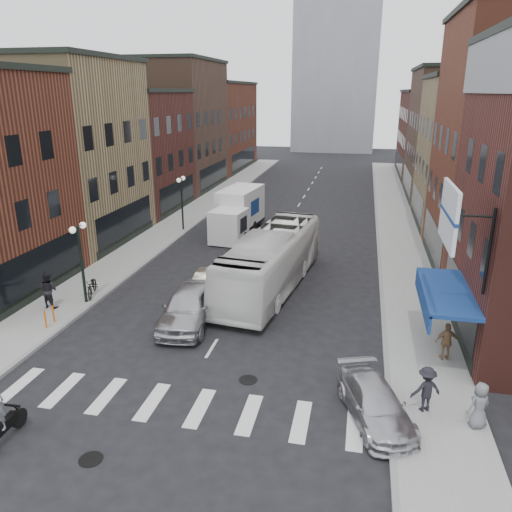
# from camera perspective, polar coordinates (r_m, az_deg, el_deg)

# --- Properties ---
(ground) EXTENTS (160.00, 160.00, 0.00)m
(ground) POSITION_cam_1_polar(r_m,az_deg,el_deg) (20.15, -5.93, -11.79)
(ground) COLOR black
(ground) RESTS_ON ground
(sidewalk_left) EXTENTS (3.00, 74.00, 0.15)m
(sidewalk_left) POSITION_cam_1_polar(r_m,az_deg,el_deg) (42.23, -7.86, 4.43)
(sidewalk_left) COLOR gray
(sidewalk_left) RESTS_ON ground
(sidewalk_right) EXTENTS (3.00, 74.00, 0.15)m
(sidewalk_right) POSITION_cam_1_polar(r_m,az_deg,el_deg) (39.91, 15.83, 3.09)
(sidewalk_right) COLOR gray
(sidewalk_right) RESTS_ON ground
(curb_left) EXTENTS (0.20, 74.00, 0.16)m
(curb_left) POSITION_cam_1_polar(r_m,az_deg,el_deg) (41.77, -5.91, 4.25)
(curb_left) COLOR gray
(curb_left) RESTS_ON ground
(curb_right) EXTENTS (0.20, 74.00, 0.16)m
(curb_right) POSITION_cam_1_polar(r_m,az_deg,el_deg) (39.84, 13.67, 3.13)
(curb_right) COLOR gray
(curb_right) RESTS_ON ground
(crosswalk_stripes) EXTENTS (12.00, 2.20, 0.01)m
(crosswalk_stripes) POSITION_cam_1_polar(r_m,az_deg,el_deg) (17.77, -8.99, -16.47)
(crosswalk_stripes) COLOR silver
(crosswalk_stripes) RESTS_ON ground
(bldg_left_mid_a) EXTENTS (10.30, 10.20, 12.30)m
(bldg_left_mid_a) POSITION_cam_1_polar(r_m,az_deg,el_deg) (37.04, -22.26, 10.90)
(bldg_left_mid_a) COLOR olive
(bldg_left_mid_a) RESTS_ON ground
(bldg_left_mid_b) EXTENTS (10.30, 10.20, 10.30)m
(bldg_left_mid_b) POSITION_cam_1_polar(r_m,az_deg,el_deg) (45.73, -15.12, 11.51)
(bldg_left_mid_b) COLOR #4B211A
(bldg_left_mid_b) RESTS_ON ground
(bldg_left_far_a) EXTENTS (10.30, 12.20, 13.30)m
(bldg_left_far_a) POSITION_cam_1_polar(r_m,az_deg,el_deg) (55.60, -10.05, 14.50)
(bldg_left_far_a) COLOR #4E3527
(bldg_left_far_a) RESTS_ON ground
(bldg_left_far_b) EXTENTS (10.30, 16.20, 11.30)m
(bldg_left_far_b) POSITION_cam_1_polar(r_m,az_deg,el_deg) (68.83, -5.57, 14.53)
(bldg_left_far_b) COLOR brown
(bldg_left_far_b) RESTS_ON ground
(bldg_right_mid_b) EXTENTS (10.30, 10.20, 11.30)m
(bldg_right_mid_b) POSITION_cam_1_polar(r_m,az_deg,el_deg) (41.83, 25.39, 10.51)
(bldg_right_mid_b) COLOR olive
(bldg_right_mid_b) RESTS_ON ground
(bldg_right_far_a) EXTENTS (10.30, 12.20, 12.30)m
(bldg_right_far_a) POSITION_cam_1_polar(r_m,az_deg,el_deg) (52.52, 22.89, 12.63)
(bldg_right_far_a) COLOR #4E3527
(bldg_right_far_a) RESTS_ON ground
(bldg_right_far_b) EXTENTS (10.30, 16.20, 10.30)m
(bldg_right_far_b) POSITION_cam_1_polar(r_m,az_deg,el_deg) (66.38, 20.69, 12.91)
(bldg_right_far_b) COLOR #4B211A
(bldg_right_far_b) RESTS_ON ground
(awning_blue) EXTENTS (1.80, 5.00, 0.78)m
(awning_blue) POSITION_cam_1_polar(r_m,az_deg,el_deg) (20.70, 20.45, -3.99)
(awning_blue) COLOR navy
(awning_blue) RESTS_ON ground
(billboard_sign) EXTENTS (1.52, 3.00, 3.70)m
(billboard_sign) POSITION_cam_1_polar(r_m,az_deg,el_deg) (17.73, 21.45, 4.19)
(billboard_sign) COLOR black
(billboard_sign) RESTS_ON ground
(streetlamp_near) EXTENTS (0.32, 1.22, 4.11)m
(streetlamp_near) POSITION_cam_1_polar(r_m,az_deg,el_deg) (25.33, -19.46, 0.81)
(streetlamp_near) COLOR black
(streetlamp_near) RESTS_ON ground
(streetlamp_far) EXTENTS (0.32, 1.22, 4.11)m
(streetlamp_far) POSITION_cam_1_polar(r_m,az_deg,el_deg) (37.58, -8.50, 7.12)
(streetlamp_far) COLOR black
(streetlamp_far) RESTS_ON ground
(bike_rack) EXTENTS (0.08, 0.68, 0.80)m
(bike_rack) POSITION_cam_1_polar(r_m,az_deg,el_deg) (24.14, -22.54, -6.42)
(bike_rack) COLOR #D8590C
(bike_rack) RESTS_ON sidewalk_left
(box_truck) EXTENTS (2.82, 7.65, 3.24)m
(box_truck) POSITION_cam_1_polar(r_m,az_deg,el_deg) (36.72, -2.14, 4.95)
(box_truck) COLOR silver
(box_truck) RESTS_ON ground
(transit_bus) EXTENTS (4.05, 11.60, 3.16)m
(transit_bus) POSITION_cam_1_polar(r_m,az_deg,el_deg) (26.37, 1.78, -0.49)
(transit_bus) COLOR white
(transit_bus) RESTS_ON ground
(sedan_left_near) EXTENTS (2.44, 5.21, 1.72)m
(sedan_left_near) POSITION_cam_1_polar(r_m,az_deg,el_deg) (22.78, -7.73, -5.72)
(sedan_left_near) COLOR #B5B5BA
(sedan_left_near) RESTS_ON ground
(sedan_left_far) EXTENTS (1.55, 4.09, 1.33)m
(sedan_left_far) POSITION_cam_1_polar(r_m,az_deg,el_deg) (25.55, -5.45, -3.38)
(sedan_left_far) COLOR #BBB197
(sedan_left_far) RESTS_ON ground
(curb_car) EXTENTS (2.93, 4.37, 1.17)m
(curb_car) POSITION_cam_1_polar(r_m,az_deg,el_deg) (17.05, 13.49, -16.07)
(curb_car) COLOR #B5B5BA
(curb_car) RESTS_ON ground
(parked_bicycle) EXTENTS (1.25, 2.01, 1.00)m
(parked_bicycle) POSITION_cam_1_polar(r_m,az_deg,el_deg) (26.79, -18.22, -3.26)
(parked_bicycle) COLOR black
(parked_bicycle) RESTS_ON sidewalk_left
(ped_left_solo) EXTENTS (0.95, 0.65, 1.80)m
(ped_left_solo) POSITION_cam_1_polar(r_m,az_deg,el_deg) (25.89, -22.64, -3.58)
(ped_left_solo) COLOR black
(ped_left_solo) RESTS_ON sidewalk_left
(ped_right_a) EXTENTS (1.13, 0.85, 1.56)m
(ped_right_a) POSITION_cam_1_polar(r_m,az_deg,el_deg) (17.54, 18.87, -14.19)
(ped_right_a) COLOR black
(ped_right_a) RESTS_ON sidewalk_right
(ped_right_b) EXTENTS (0.95, 0.59, 1.52)m
(ped_right_b) POSITION_cam_1_polar(r_m,az_deg,el_deg) (20.83, 20.98, -9.11)
(ped_right_b) COLOR #946F4B
(ped_right_b) RESTS_ON sidewalk_right
(ped_right_c) EXTENTS (0.88, 0.78, 1.52)m
(ped_right_c) POSITION_cam_1_polar(r_m,az_deg,el_deg) (17.39, 24.19, -15.29)
(ped_right_c) COLOR slate
(ped_right_c) RESTS_ON sidewalk_right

